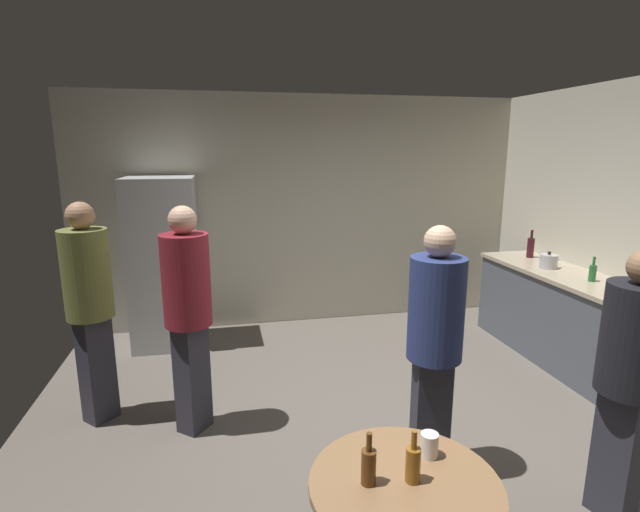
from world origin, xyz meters
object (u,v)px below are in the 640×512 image
beer_bottle_on_counter (593,272)px  foreground_table (404,504)px  person_in_black_shirt (631,368)px  person_in_navy_shirt (435,335)px  kettle (549,261)px  plastic_cup_white (429,445)px  wine_bottle_on_counter (531,247)px  beer_bottle_brown (369,465)px  beer_bottle_amber (413,463)px  person_in_olive_shirt (89,297)px  refrigerator (164,263)px  person_in_maroon_shirt (188,303)px

beer_bottle_on_counter → foreground_table: size_ratio=0.29×
person_in_black_shirt → person_in_navy_shirt: bearing=-48.8°
kettle → plastic_cup_white: (-2.37, -2.36, -0.18)m
kettle → foreground_table: size_ratio=0.30×
wine_bottle_on_counter → beer_bottle_brown: wine_bottle_on_counter is taller
beer_bottle_amber → person_in_olive_shirt: size_ratio=0.13×
beer_bottle_amber → person_in_navy_shirt: bearing=60.6°
beer_bottle_on_counter → person_in_olive_shirt: (-4.28, 0.09, 0.02)m
refrigerator → person_in_olive_shirt: 1.53m
person_in_maroon_shirt → person_in_navy_shirt: 1.73m
foreground_table → beer_bottle_brown: size_ratio=3.48×
kettle → person_in_black_shirt: bearing=-117.1°
foreground_table → person_in_black_shirt: 1.53m
person_in_black_shirt → plastic_cup_white: bearing=-5.7°
wine_bottle_on_counter → person_in_olive_shirt: bearing=-168.2°
beer_bottle_amber → beer_bottle_brown: (-0.18, 0.02, 0.00)m
beer_bottle_amber → person_in_maroon_shirt: 2.04m
kettle → beer_bottle_amber: kettle is taller
beer_bottle_on_counter → beer_bottle_amber: 3.25m
beer_bottle_on_counter → person_in_maroon_shirt: 3.56m
refrigerator → beer_bottle_on_counter: bearing=-21.9°
person_in_olive_shirt → wine_bottle_on_counter: bearing=56.2°
plastic_cup_white → person_in_olive_shirt: (-1.85, 1.93, 0.21)m
beer_bottle_amber → person_in_maroon_shirt: (-0.99, 1.78, 0.18)m
foreground_table → person_in_black_shirt: (1.45, 0.39, 0.28)m
refrigerator → kettle: size_ratio=7.38×
beer_bottle_amber → person_in_olive_shirt: person_in_olive_shirt is taller
wine_bottle_on_counter → person_in_maroon_shirt: bearing=-161.7°
beer_bottle_on_counter → refrigerator: bearing=158.1°
beer_bottle_brown → person_in_olive_shirt: size_ratio=0.13×
beer_bottle_on_counter → beer_bottle_amber: bearing=-142.3°
beer_bottle_amber → beer_bottle_brown: same height
refrigerator → beer_bottle_on_counter: refrigerator is taller
foreground_table → person_in_black_shirt: size_ratio=0.51×
beer_bottle_brown → person_in_black_shirt: (1.60, 0.36, 0.09)m
person_in_maroon_shirt → beer_bottle_amber: bearing=-21.1°
person_in_maroon_shirt → refrigerator: bearing=141.1°
wine_bottle_on_counter → person_in_black_shirt: bearing=-115.0°
kettle → beer_bottle_on_counter: beer_bottle_on_counter is taller
beer_bottle_on_counter → kettle: bearing=96.6°
person_in_navy_shirt → wine_bottle_on_counter: bearing=141.9°
kettle → beer_bottle_amber: (-2.50, -2.50, -0.15)m
wine_bottle_on_counter → beer_bottle_on_counter: (-0.07, -0.99, -0.03)m
foreground_table → kettle: bearing=44.6°
beer_bottle_on_counter → person_in_black_shirt: person_in_black_shirt is taller
kettle → plastic_cup_white: bearing=-135.0°
wine_bottle_on_counter → beer_bottle_on_counter: size_ratio=1.35×
person_in_olive_shirt → beer_bottle_on_counter: bearing=43.2°
foreground_table → person_in_navy_shirt: 1.15m
beer_bottle_amber → plastic_cup_white: size_ratio=2.09×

